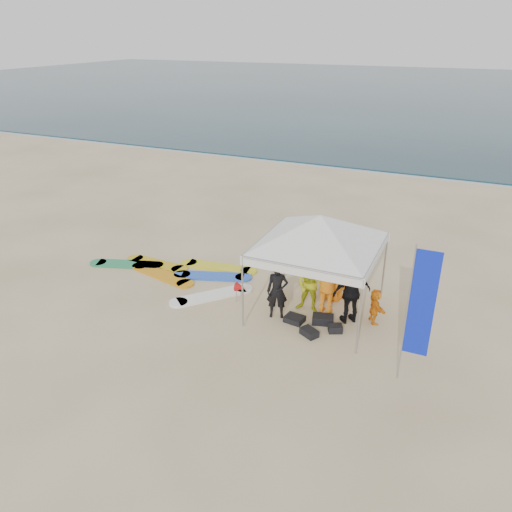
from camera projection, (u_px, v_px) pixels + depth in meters
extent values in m
plane|color=beige|center=(228.00, 340.00, 12.69)|extent=(120.00, 120.00, 0.00)
cube|color=#0C2633|center=(445.00, 91.00, 62.49)|extent=(160.00, 84.00, 0.08)
cube|color=silver|center=(376.00, 170.00, 27.80)|extent=(160.00, 1.20, 0.01)
imported|color=black|center=(277.00, 291.00, 13.42)|extent=(0.67, 0.55, 1.58)
imported|color=gold|center=(310.00, 285.00, 13.66)|extent=(0.81, 0.63, 1.65)
imported|color=orange|center=(328.00, 281.00, 13.60)|extent=(1.27, 0.77, 1.91)
imported|color=black|center=(352.00, 292.00, 13.13)|extent=(1.10, 1.02, 1.81)
imported|color=orange|center=(334.00, 269.00, 14.26)|extent=(1.06, 0.83, 1.92)
imported|color=orange|center=(375.00, 306.00, 13.27)|extent=(0.71, 0.94, 0.99)
cylinder|color=#A5A5A8|center=(285.00, 249.00, 15.42)|extent=(0.05, 0.05, 2.04)
cylinder|color=#A5A5A8|center=(384.00, 266.00, 14.29)|extent=(0.05, 0.05, 2.04)
cylinder|color=#A5A5A8|center=(243.00, 292.00, 12.88)|extent=(0.05, 0.05, 2.04)
cylinder|color=#A5A5A8|center=(359.00, 318.00, 11.75)|extent=(0.05, 0.05, 2.04)
cube|color=white|center=(300.00, 272.00, 11.94)|extent=(3.15, 0.02, 0.24)
cube|color=white|center=(335.00, 229.00, 14.48)|extent=(3.15, 0.02, 0.24)
cube|color=white|center=(266.00, 239.00, 13.78)|extent=(0.02, 3.15, 0.24)
cube|color=white|center=(377.00, 258.00, 12.64)|extent=(0.02, 3.15, 0.24)
pyramid|color=white|center=(321.00, 215.00, 12.82)|extent=(4.32, 4.32, 0.81)
cylinder|color=#A5A5A8|center=(406.00, 315.00, 10.63)|extent=(0.04, 0.04, 3.31)
cube|color=#0D21D1|center=(422.00, 304.00, 10.39)|extent=(0.52, 0.03, 2.46)
cylinder|color=#A5A5A8|center=(237.00, 293.00, 14.34)|extent=(0.02, 0.02, 0.60)
cone|color=red|center=(240.00, 287.00, 14.21)|extent=(0.28, 0.28, 0.28)
cube|color=black|center=(323.00, 319.00, 13.38)|extent=(0.63, 0.49, 0.22)
cube|color=black|center=(309.00, 332.00, 12.85)|extent=(0.55, 0.49, 0.18)
cube|color=black|center=(294.00, 319.00, 13.45)|extent=(0.55, 0.46, 0.16)
cube|color=black|center=(335.00, 329.00, 12.99)|extent=(0.44, 0.39, 0.20)
cube|color=#248654|center=(127.00, 264.00, 16.69)|extent=(2.05, 1.13, 0.07)
cube|color=blue|center=(213.00, 276.00, 15.88)|extent=(2.05, 1.14, 0.07)
cube|color=orange|center=(162.00, 275.00, 15.98)|extent=(2.15, 1.01, 0.07)
cube|color=yellow|center=(218.00, 267.00, 16.49)|extent=(2.17, 0.79, 0.07)
cube|color=gold|center=(157.00, 264.00, 16.71)|extent=(1.87, 0.65, 0.07)
cube|color=white|center=(212.00, 296.00, 14.73)|extent=(1.76, 1.89, 0.07)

